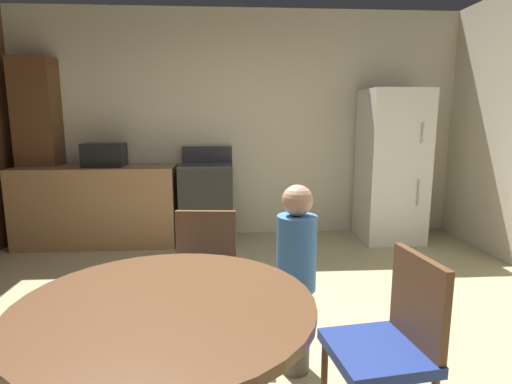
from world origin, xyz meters
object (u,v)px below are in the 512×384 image
object	(u,v)px
person_child	(296,275)
dining_table	(167,342)
chair_east	(392,339)
chair_north	(204,274)
oven_range	(207,202)
refrigerator	(391,166)
microwave	(104,155)

from	to	relation	value
person_child	dining_table	bearing A→B (deg)	0.00
chair_east	chair_north	bearing A→B (deg)	-51.41
oven_range	refrigerator	world-z (taller)	refrigerator
chair_east	person_child	bearing A→B (deg)	-67.16
refrigerator	chair_east	distance (m)	3.33
person_child	microwave	bearing A→B (deg)	-103.88
refrigerator	dining_table	bearing A→B (deg)	-123.75
dining_table	person_child	xyz separation A→B (m)	(0.61, 0.68, -0.02)
refrigerator	person_child	world-z (taller)	refrigerator
oven_range	refrigerator	distance (m)	2.20
oven_range	chair_east	size ratio (longest dim) A/B	1.26
oven_range	person_child	size ratio (longest dim) A/B	1.01
oven_range	dining_table	xyz separation A→B (m)	(0.01, -3.26, 0.13)
microwave	chair_east	size ratio (longest dim) A/B	0.51
microwave	dining_table	size ratio (longest dim) A/B	0.39
microwave	oven_range	bearing A→B (deg)	0.18
microwave	refrigerator	bearing A→B (deg)	-0.87
microwave	dining_table	world-z (taller)	microwave
chair_north	person_child	bearing A→B (deg)	68.87
oven_range	refrigerator	size ratio (longest dim) A/B	0.62
oven_range	dining_table	size ratio (longest dim) A/B	0.97
refrigerator	microwave	xyz separation A→B (m)	(-3.29, 0.05, 0.15)
oven_range	dining_table	distance (m)	3.27
refrigerator	dining_table	xyz separation A→B (m)	(-2.14, -3.21, -0.28)
chair_east	oven_range	bearing A→B (deg)	-80.70
refrigerator	chair_east	world-z (taller)	refrigerator
refrigerator	chair_north	bearing A→B (deg)	-132.27
dining_table	oven_range	bearing A→B (deg)	90.26
chair_north	refrigerator	bearing A→B (deg)	142.91
dining_table	chair_north	xyz separation A→B (m)	(0.09, 0.94, -0.10)
oven_range	microwave	world-z (taller)	microwave
microwave	dining_table	distance (m)	3.48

